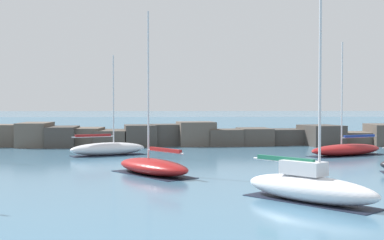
% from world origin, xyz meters
% --- Properties ---
extents(open_sea_beyond, '(400.00, 116.00, 0.01)m').
position_xyz_m(open_sea_beyond, '(0.00, 106.96, 0.00)').
color(open_sea_beyond, '#386684').
rests_on(open_sea_beyond, ground).
extents(breakwater_jetty, '(66.60, 6.93, 2.54)m').
position_xyz_m(breakwater_jetty, '(1.00, 46.97, 1.03)').
color(breakwater_jetty, '#423D38').
rests_on(breakwater_jetty, ground).
extents(sailboat_moored_0, '(7.86, 5.30, 9.73)m').
position_xyz_m(sailboat_moored_0, '(13.87, 35.29, 0.53)').
color(sailboat_moored_0, maroon).
rests_on(sailboat_moored_0, ground).
extents(sailboat_moored_1, '(5.81, 6.42, 10.41)m').
position_xyz_m(sailboat_moored_1, '(4.66, 14.07, 0.72)').
color(sailboat_moored_1, white).
rests_on(sailboat_moored_1, ground).
extents(sailboat_moored_2, '(5.81, 6.81, 10.34)m').
position_xyz_m(sailboat_moored_2, '(-2.60, 23.84, 0.54)').
color(sailboat_moored_2, maroon).
rests_on(sailboat_moored_2, ground).
extents(sailboat_moored_6, '(6.83, 4.37, 8.64)m').
position_xyz_m(sailboat_moored_6, '(-6.70, 36.55, 0.59)').
color(sailboat_moored_6, silver).
rests_on(sailboat_moored_6, ground).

